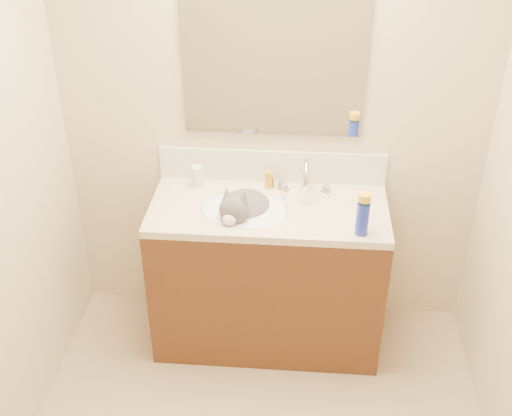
% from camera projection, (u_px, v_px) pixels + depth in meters
% --- Properties ---
extents(room_shell, '(2.24, 2.54, 2.52)m').
position_uv_depth(room_shell, '(251.00, 201.00, 2.06)').
color(room_shell, beige).
rests_on(room_shell, ground).
extents(vanity_cabinet, '(1.20, 0.55, 0.82)m').
position_uv_depth(vanity_cabinet, '(268.00, 277.00, 3.46)').
color(vanity_cabinet, '#4D2914').
rests_on(vanity_cabinet, ground).
extents(counter_slab, '(1.20, 0.55, 0.04)m').
position_uv_depth(counter_slab, '(269.00, 210.00, 3.23)').
color(counter_slab, beige).
rests_on(counter_slab, vanity_cabinet).
extents(basin, '(0.45, 0.36, 0.14)m').
position_uv_depth(basin, '(245.00, 220.00, 3.24)').
color(basin, white).
rests_on(basin, vanity_cabinet).
extents(faucet, '(0.28, 0.20, 0.21)m').
position_uv_depth(faucet, '(306.00, 180.00, 3.28)').
color(faucet, silver).
rests_on(faucet, counter_slab).
extents(cat, '(0.36, 0.43, 0.32)m').
position_uv_depth(cat, '(244.00, 212.00, 3.24)').
color(cat, '#4D4A4D').
rests_on(cat, basin).
extents(backsplash, '(1.20, 0.02, 0.18)m').
position_uv_depth(backsplash, '(272.00, 166.00, 3.40)').
color(backsplash, silver).
rests_on(backsplash, counter_slab).
extents(mirror, '(0.90, 0.02, 0.80)m').
position_uv_depth(mirror, '(274.00, 58.00, 3.08)').
color(mirror, white).
rests_on(mirror, room_shell).
extents(pill_bottle, '(0.07, 0.07, 0.11)m').
position_uv_depth(pill_bottle, '(197.00, 177.00, 3.37)').
color(pill_bottle, silver).
rests_on(pill_bottle, counter_slab).
extents(pill_label, '(0.07, 0.07, 0.04)m').
position_uv_depth(pill_label, '(198.00, 179.00, 3.37)').
color(pill_label, orange).
rests_on(pill_label, pill_bottle).
extents(silver_jar, '(0.06, 0.06, 0.06)m').
position_uv_depth(silver_jar, '(277.00, 182.00, 3.37)').
color(silver_jar, '#B7B7BC').
rests_on(silver_jar, counter_slab).
extents(amber_bottle, '(0.05, 0.05, 0.10)m').
position_uv_depth(amber_bottle, '(269.00, 179.00, 3.36)').
color(amber_bottle, orange).
rests_on(amber_bottle, counter_slab).
extents(toothbrush, '(0.04, 0.14, 0.01)m').
position_uv_depth(toothbrush, '(284.00, 198.00, 3.28)').
color(toothbrush, silver).
rests_on(toothbrush, counter_slab).
extents(toothbrush_head, '(0.02, 0.03, 0.01)m').
position_uv_depth(toothbrush_head, '(284.00, 198.00, 3.28)').
color(toothbrush_head, '#6C8BE6').
rests_on(toothbrush_head, counter_slab).
extents(spray_can, '(0.08, 0.08, 0.16)m').
position_uv_depth(spray_can, '(362.00, 219.00, 2.98)').
color(spray_can, '#1A30B7').
rests_on(spray_can, counter_slab).
extents(spray_cap, '(0.08, 0.08, 0.04)m').
position_uv_depth(spray_cap, '(365.00, 197.00, 2.91)').
color(spray_cap, yellow).
rests_on(spray_cap, spray_can).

